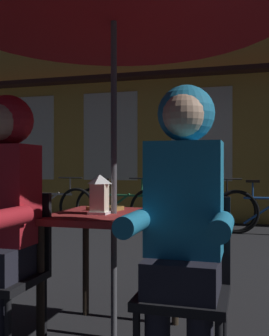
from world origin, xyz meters
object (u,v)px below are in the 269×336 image
(chair_right, at_px, (185,279))
(person_left_hooded, at_px, (0,199))
(cafe_table, at_px, (114,231))
(bicycle_second, at_px, (120,207))
(bicycle_nearest, at_px, (50,205))
(book, at_px, (105,208))
(person_right_hooded, at_px, (184,204))
(chair_left, at_px, (6,265))
(bicycle_third, at_px, (201,210))
(lantern, at_px, (100,193))

(chair_right, distance_m, person_left_hooded, 1.03)
(cafe_table, height_order, bicycle_second, bicycle_second)
(cafe_table, bearing_deg, bicycle_nearest, 122.49)
(cafe_table, relative_size, book, 3.70)
(person_right_hooded, xyz_separation_m, bicycle_second, (-1.74, 4.40, -0.50))
(chair_left, distance_m, person_left_hooded, 0.36)
(person_left_hooded, bearing_deg, person_right_hooded, 0.00)
(chair_right, distance_m, bicycle_third, 4.36)
(bicycle_second, bearing_deg, person_left_hooded, -79.96)
(chair_left, bearing_deg, person_right_hooded, -3.39)
(bicycle_second, bearing_deg, chair_right, -68.16)
(person_left_hooded, height_order, bicycle_second, person_left_hooded)
(cafe_table, bearing_deg, bicycle_third, 89.10)
(lantern, xyz_separation_m, bicycle_second, (-1.19, 4.03, -0.51))
(person_left_hooded, bearing_deg, chair_right, 3.39)
(cafe_table, height_order, chair_right, chair_right)
(bicycle_nearest, relative_size, bicycle_second, 1.01)
(cafe_table, relative_size, bicycle_nearest, 0.44)
(book, bearing_deg, lantern, -71.03)
(chair_left, relative_size, person_right_hooded, 0.62)
(bicycle_second, bearing_deg, person_right_hooded, -68.42)
(chair_right, height_order, bicycle_nearest, chair_right)
(bicycle_second, relative_size, bicycle_third, 1.00)
(cafe_table, height_order, person_right_hooded, person_right_hooded)
(cafe_table, xyz_separation_m, bicycle_nearest, (-2.51, 3.95, -0.29))
(cafe_table, bearing_deg, chair_right, -37.55)
(chair_left, xyz_separation_m, bicycle_nearest, (-2.03, 4.31, -0.14))
(lantern, distance_m, chair_right, 0.73)
(person_left_hooded, bearing_deg, book, 57.20)
(chair_right, height_order, person_left_hooded, person_left_hooded)
(chair_right, distance_m, person_right_hooded, 0.36)
(bicycle_third, bearing_deg, bicycle_nearest, -179.54)
(cafe_table, distance_m, lantern, 0.24)
(cafe_table, relative_size, lantern, 3.20)
(chair_right, distance_m, bicycle_nearest, 5.25)
(person_left_hooded, height_order, bicycle_nearest, person_left_hooded)
(book, bearing_deg, cafe_table, -46.20)
(lantern, bearing_deg, cafe_table, 39.26)
(person_left_hooded, xyz_separation_m, bicycle_third, (0.54, 4.39, -0.50))
(chair_left, height_order, chair_right, same)
(bicycle_second, distance_m, book, 4.01)
(person_left_hooded, relative_size, bicycle_second, 0.84)
(person_right_hooded, bearing_deg, bicycle_nearest, 124.39)
(chair_left, distance_m, person_right_hooded, 1.03)
(chair_right, bearing_deg, book, 138.62)
(person_left_hooded, height_order, bicycle_third, person_left_hooded)
(person_left_hooded, bearing_deg, bicycle_nearest, 114.93)
(bicycle_second, bearing_deg, chair_left, -79.83)
(bicycle_second, bearing_deg, cafe_table, -72.41)
(person_right_hooded, bearing_deg, cafe_table, 138.43)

